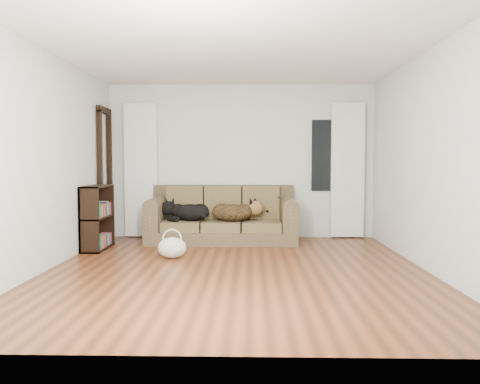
{
  "coord_description": "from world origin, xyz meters",
  "views": [
    {
      "loc": [
        0.17,
        -5.5,
        1.27
      ],
      "look_at": [
        0.01,
        1.6,
        0.83
      ],
      "focal_mm": 35.0,
      "sensor_mm": 36.0,
      "label": 1
    }
  ],
  "objects_px": {
    "dog_black_lab": "(188,212)",
    "bookshelf": "(97,215)",
    "sofa": "(222,214)",
    "tote_bag": "(172,246)",
    "dog_shepherd": "(235,212)"
  },
  "relations": [
    {
      "from": "sofa",
      "to": "tote_bag",
      "type": "distance_m",
      "value": 1.46
    },
    {
      "from": "dog_shepherd",
      "to": "tote_bag",
      "type": "relative_size",
      "value": 1.77
    },
    {
      "from": "tote_bag",
      "to": "bookshelf",
      "type": "relative_size",
      "value": 0.41
    },
    {
      "from": "sofa",
      "to": "tote_bag",
      "type": "relative_size",
      "value": 6.17
    },
    {
      "from": "dog_shepherd",
      "to": "bookshelf",
      "type": "distance_m",
      "value": 2.09
    },
    {
      "from": "sofa",
      "to": "dog_shepherd",
      "type": "distance_m",
      "value": 0.22
    },
    {
      "from": "dog_shepherd",
      "to": "bookshelf",
      "type": "xyz_separation_m",
      "value": [
        -2.0,
        -0.6,
        0.01
      ]
    },
    {
      "from": "dog_black_lab",
      "to": "bookshelf",
      "type": "bearing_deg",
      "value": -131.68
    },
    {
      "from": "tote_bag",
      "to": "dog_black_lab",
      "type": "bearing_deg",
      "value": 88.18
    },
    {
      "from": "tote_bag",
      "to": "bookshelf",
      "type": "height_order",
      "value": "bookshelf"
    },
    {
      "from": "sofa",
      "to": "dog_black_lab",
      "type": "relative_size",
      "value": 3.66
    },
    {
      "from": "dog_shepherd",
      "to": "tote_bag",
      "type": "bearing_deg",
      "value": 68.7
    },
    {
      "from": "bookshelf",
      "to": "dog_black_lab",
      "type": "bearing_deg",
      "value": 32.0
    },
    {
      "from": "tote_bag",
      "to": "sofa",
      "type": "bearing_deg",
      "value": 65.74
    },
    {
      "from": "dog_shepherd",
      "to": "bookshelf",
      "type": "height_order",
      "value": "bookshelf"
    }
  ]
}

